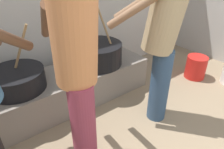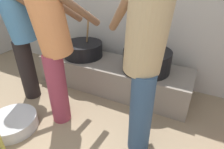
{
  "view_description": "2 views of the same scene",
  "coord_description": "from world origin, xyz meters",
  "px_view_note": "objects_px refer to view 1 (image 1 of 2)",
  "views": [
    {
      "loc": [
        -0.77,
        0.2,
        1.58
      ],
      "look_at": [
        0.08,
        1.32,
        0.76
      ],
      "focal_mm": 33.0,
      "sensor_mm": 36.0,
      "label": 1
    },
    {
      "loc": [
        1.03,
        0.08,
        1.5
      ],
      "look_at": [
        0.34,
        1.46,
        0.64
      ],
      "focal_mm": 30.01,
      "sensor_mm": 36.0,
      "label": 2
    }
  ],
  "objects_px": {
    "cooking_pot_secondary": "(98,54)",
    "cook_in_tan_shirt": "(163,34)",
    "bucket_red_plastic": "(196,67)",
    "cooking_pot_main": "(17,80)",
    "cook_in_orange_shirt": "(77,63)"
  },
  "relations": [
    {
      "from": "cooking_pot_main",
      "to": "cook_in_orange_shirt",
      "type": "height_order",
      "value": "cook_in_orange_shirt"
    },
    {
      "from": "cooking_pot_secondary",
      "to": "cook_in_tan_shirt",
      "type": "bearing_deg",
      "value": -76.3
    },
    {
      "from": "cooking_pot_main",
      "to": "cook_in_orange_shirt",
      "type": "relative_size",
      "value": 0.4
    },
    {
      "from": "cooking_pot_main",
      "to": "cooking_pot_secondary",
      "type": "bearing_deg",
      "value": -1.61
    },
    {
      "from": "cook_in_tan_shirt",
      "to": "bucket_red_plastic",
      "type": "distance_m",
      "value": 1.4
    },
    {
      "from": "cooking_pot_secondary",
      "to": "bucket_red_plastic",
      "type": "bearing_deg",
      "value": -23.43
    },
    {
      "from": "cook_in_orange_shirt",
      "to": "bucket_red_plastic",
      "type": "height_order",
      "value": "cook_in_orange_shirt"
    },
    {
      "from": "cooking_pot_main",
      "to": "cook_in_tan_shirt",
      "type": "distance_m",
      "value": 1.48
    },
    {
      "from": "cooking_pot_main",
      "to": "cooking_pot_secondary",
      "type": "height_order",
      "value": "cooking_pot_secondary"
    },
    {
      "from": "cooking_pot_main",
      "to": "bucket_red_plastic",
      "type": "relative_size",
      "value": 2.0
    },
    {
      "from": "cook_in_tan_shirt",
      "to": "cook_in_orange_shirt",
      "type": "xyz_separation_m",
      "value": [
        -0.89,
        -0.01,
        -0.01
      ]
    },
    {
      "from": "cook_in_orange_shirt",
      "to": "cooking_pot_secondary",
      "type": "bearing_deg",
      "value": 49.28
    },
    {
      "from": "cooking_pot_main",
      "to": "cook_in_tan_shirt",
      "type": "height_order",
      "value": "cook_in_tan_shirt"
    },
    {
      "from": "cook_in_tan_shirt",
      "to": "cooking_pot_secondary",
      "type": "bearing_deg",
      "value": 103.7
    },
    {
      "from": "cooking_pot_main",
      "to": "bucket_red_plastic",
      "type": "height_order",
      "value": "cooking_pot_main"
    }
  ]
}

